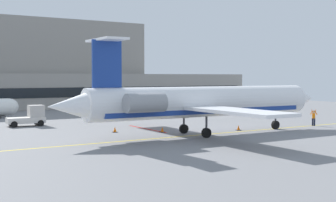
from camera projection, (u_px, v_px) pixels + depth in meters
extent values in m
cube|color=slate|center=(193.00, 135.00, 44.56)|extent=(120.00, 120.00, 0.10)
cube|color=yellow|center=(198.00, 135.00, 43.81)|extent=(108.00, 0.24, 0.01)
cube|color=red|center=(147.00, 129.00, 48.93)|extent=(0.30, 8.00, 0.01)
cube|color=gray|center=(78.00, 90.00, 85.77)|extent=(71.15, 10.74, 6.14)
cube|color=gray|center=(35.00, 47.00, 83.81)|extent=(41.61, 7.52, 10.03)
cube|color=black|center=(89.00, 92.00, 81.18)|extent=(68.30, 0.12, 1.69)
cylinder|color=white|center=(205.00, 102.00, 43.89)|extent=(24.28, 3.28, 2.92)
cube|color=navy|center=(205.00, 110.00, 43.93)|extent=(21.85, 2.95, 0.53)
cone|color=white|center=(302.00, 98.00, 50.64)|extent=(3.25, 2.91, 2.86)
cone|color=white|center=(70.00, 106.00, 36.99)|extent=(3.83, 2.54, 2.48)
cube|color=white|center=(155.00, 103.00, 48.85)|extent=(3.63, 10.68, 0.28)
cube|color=white|center=(237.00, 111.00, 37.24)|extent=(3.63, 10.68, 0.28)
cylinder|color=gray|center=(122.00, 100.00, 41.87)|extent=(3.52, 1.66, 1.60)
cylinder|color=gray|center=(145.00, 103.00, 37.93)|extent=(3.52, 1.66, 1.60)
cube|color=navy|center=(107.00, 64.00, 38.48)|extent=(2.63, 0.28, 4.02)
cube|color=white|center=(107.00, 40.00, 38.38)|extent=(2.11, 4.70, 0.20)
cylinder|color=#3F3F44|center=(276.00, 117.00, 48.72)|extent=(0.20, 0.20, 1.29)
cylinder|color=black|center=(275.00, 125.00, 48.76)|extent=(0.91, 0.36, 0.90)
cylinder|color=#3F3F44|center=(184.00, 120.00, 44.99)|extent=(0.20, 0.20, 1.29)
cylinder|color=black|center=(184.00, 129.00, 45.04)|extent=(0.91, 0.36, 0.90)
cylinder|color=#3F3F44|center=(206.00, 123.00, 41.74)|extent=(0.20, 0.20, 1.29)
cylinder|color=black|center=(206.00, 133.00, 41.79)|extent=(0.91, 0.36, 0.90)
cube|color=silver|center=(26.00, 120.00, 51.68)|extent=(4.19, 1.97, 0.65)
cube|color=#B8B1A9|center=(36.00, 111.00, 52.20)|extent=(1.71, 1.70, 1.35)
cylinder|color=black|center=(37.00, 122.00, 53.20)|extent=(0.71, 0.30, 0.70)
cylinder|color=black|center=(41.00, 123.00, 51.62)|extent=(0.71, 0.30, 0.70)
cylinder|color=black|center=(11.00, 123.00, 51.77)|extent=(0.71, 0.30, 0.70)
cylinder|color=black|center=(14.00, 124.00, 50.19)|extent=(0.71, 0.30, 0.70)
cube|color=#E5B20C|center=(165.00, 111.00, 65.07)|extent=(3.03, 3.08, 0.60)
cube|color=#C3970A|center=(170.00, 105.00, 64.82)|extent=(1.75, 1.75, 1.38)
cylinder|color=black|center=(173.00, 113.00, 65.56)|extent=(0.68, 0.70, 0.70)
cylinder|color=black|center=(170.00, 114.00, 64.11)|extent=(0.68, 0.70, 0.70)
cylinder|color=black|center=(159.00, 113.00, 66.06)|extent=(0.68, 0.70, 0.70)
cylinder|color=black|center=(156.00, 114.00, 64.62)|extent=(0.68, 0.70, 0.70)
cube|color=#E5B20C|center=(96.00, 111.00, 66.63)|extent=(4.15, 3.41, 0.58)
cube|color=#C3970A|center=(92.00, 105.00, 65.63)|extent=(2.09, 2.09, 1.22)
cylinder|color=black|center=(95.00, 114.00, 65.07)|extent=(0.74, 0.60, 0.70)
cylinder|color=black|center=(86.00, 113.00, 65.84)|extent=(0.74, 0.60, 0.70)
cylinder|color=black|center=(106.00, 112.00, 67.44)|extent=(0.74, 0.60, 0.70)
cylinder|color=black|center=(97.00, 112.00, 68.22)|extent=(0.74, 0.60, 0.70)
sphere|color=white|center=(10.00, 107.00, 62.34)|extent=(2.25, 2.25, 2.25)
cube|color=#59595B|center=(2.00, 117.00, 62.09)|extent=(0.60, 2.07, 0.35)
cylinder|color=#191E33|center=(313.00, 122.00, 52.24)|extent=(0.18, 0.18, 0.85)
cylinder|color=#191E33|center=(314.00, 122.00, 52.14)|extent=(0.18, 0.18, 0.85)
cylinder|color=orange|center=(314.00, 116.00, 52.15)|extent=(0.34, 0.34, 0.57)
sphere|color=tan|center=(314.00, 112.00, 52.13)|extent=(0.24, 0.24, 0.24)
cylinder|color=orange|center=(312.00, 112.00, 52.24)|extent=(0.26, 0.39, 0.50)
cylinder|color=#F2590C|center=(312.00, 111.00, 52.23)|extent=(0.06, 0.06, 0.28)
cylinder|color=orange|center=(316.00, 113.00, 52.02)|extent=(0.26, 0.39, 0.50)
cylinder|color=#F2590C|center=(316.00, 111.00, 52.01)|extent=(0.06, 0.06, 0.28)
cone|color=orange|center=(238.00, 128.00, 47.64)|extent=(0.36, 0.36, 0.55)
cube|color=black|center=(238.00, 130.00, 47.65)|extent=(0.47, 0.47, 0.04)
cone|color=orange|center=(115.00, 130.00, 45.96)|extent=(0.36, 0.36, 0.55)
cube|color=black|center=(115.00, 132.00, 45.97)|extent=(0.47, 0.47, 0.04)
cone|color=orange|center=(162.00, 129.00, 46.02)|extent=(0.36, 0.36, 0.55)
cube|color=black|center=(162.00, 132.00, 46.04)|extent=(0.47, 0.47, 0.04)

